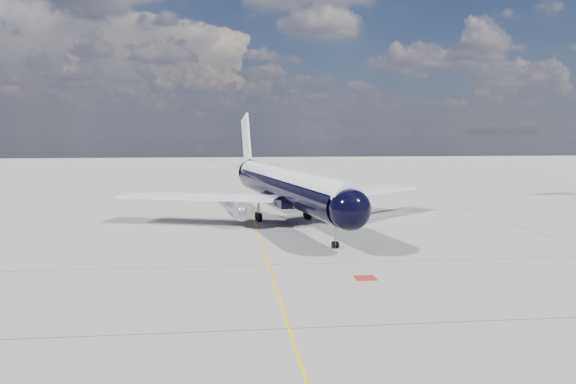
% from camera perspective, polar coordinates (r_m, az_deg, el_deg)
% --- Properties ---
extents(ground, '(320.00, 320.00, 0.00)m').
position_cam_1_polar(ground, '(80.48, -3.89, -1.58)').
color(ground, gray).
rests_on(ground, ground).
extents(taxiway_centerline, '(0.16, 160.00, 0.01)m').
position_cam_1_polar(taxiway_centerline, '(75.53, -3.73, -2.08)').
color(taxiway_centerline, '#F2B70C').
rests_on(taxiway_centerline, ground).
extents(red_marking, '(1.60, 1.60, 0.01)m').
position_cam_1_polar(red_marking, '(42.36, 7.86, -8.66)').
color(red_marking, maroon).
rests_on(red_marking, ground).
extents(main_airliner, '(38.49, 47.36, 13.75)m').
position_cam_1_polar(main_airliner, '(68.21, -0.46, 0.66)').
color(main_airliner, black).
rests_on(main_airliner, ground).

